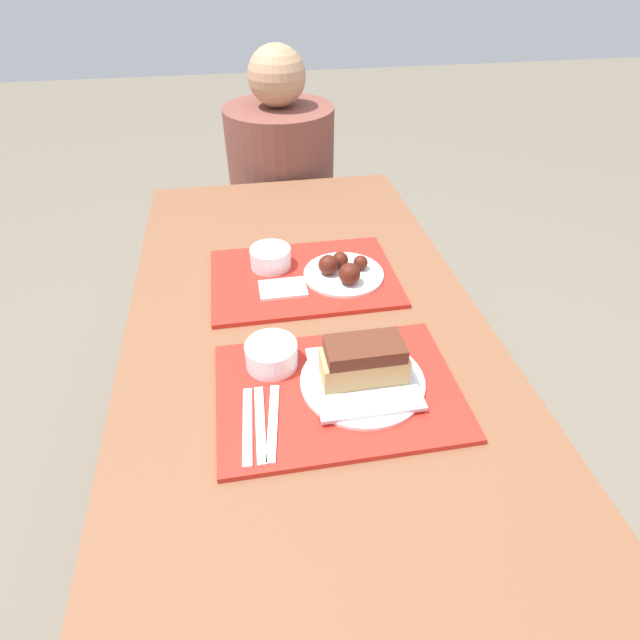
{
  "coord_description": "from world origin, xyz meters",
  "views": [
    {
      "loc": [
        -0.12,
        -0.78,
        1.45
      ],
      "look_at": [
        0.02,
        0.02,
        0.8
      ],
      "focal_mm": 28.0,
      "sensor_mm": 36.0,
      "label": 1
    }
  ],
  "objects_px": {
    "bowl_coleslaw_near": "(271,353)",
    "person_seated_across": "(281,163)",
    "tray_near": "(338,391)",
    "bowl_coleslaw_far": "(271,256)",
    "brisket_sandwich_plate": "(363,369)",
    "wings_plate_far": "(343,270)",
    "tray_far": "(304,278)"
  },
  "relations": [
    {
      "from": "brisket_sandwich_plate",
      "to": "tray_near",
      "type": "bearing_deg",
      "value": -169.89
    },
    {
      "from": "wings_plate_far",
      "to": "person_seated_across",
      "type": "relative_size",
      "value": 0.29
    },
    {
      "from": "brisket_sandwich_plate",
      "to": "wings_plate_far",
      "type": "bearing_deg",
      "value": 84.04
    },
    {
      "from": "tray_far",
      "to": "person_seated_across",
      "type": "xyz_separation_m",
      "value": [
        0.03,
        0.83,
        -0.03
      ]
    },
    {
      "from": "bowl_coleslaw_near",
      "to": "wings_plate_far",
      "type": "bearing_deg",
      "value": 54.32
    },
    {
      "from": "bowl_coleslaw_near",
      "to": "wings_plate_far",
      "type": "distance_m",
      "value": 0.34
    },
    {
      "from": "person_seated_across",
      "to": "tray_near",
      "type": "bearing_deg",
      "value": -91.18
    },
    {
      "from": "tray_near",
      "to": "bowl_coleslaw_far",
      "type": "relative_size",
      "value": 4.44
    },
    {
      "from": "tray_near",
      "to": "bowl_coleslaw_near",
      "type": "bearing_deg",
      "value": 142.6
    },
    {
      "from": "brisket_sandwich_plate",
      "to": "bowl_coleslaw_far",
      "type": "distance_m",
      "value": 0.46
    },
    {
      "from": "bowl_coleslaw_near",
      "to": "person_seated_across",
      "type": "bearing_deg",
      "value": 82.94
    },
    {
      "from": "tray_far",
      "to": "wings_plate_far",
      "type": "bearing_deg",
      "value": -12.4
    },
    {
      "from": "tray_near",
      "to": "bowl_coleslaw_far",
      "type": "height_order",
      "value": "bowl_coleslaw_far"
    },
    {
      "from": "tray_near",
      "to": "bowl_coleslaw_far",
      "type": "xyz_separation_m",
      "value": [
        -0.08,
        0.45,
        0.03
      ]
    },
    {
      "from": "tray_near",
      "to": "wings_plate_far",
      "type": "distance_m",
      "value": 0.38
    },
    {
      "from": "wings_plate_far",
      "to": "tray_far",
      "type": "bearing_deg",
      "value": 167.6
    },
    {
      "from": "wings_plate_far",
      "to": "person_seated_across",
      "type": "xyz_separation_m",
      "value": [
        -0.06,
        0.85,
        -0.05
      ]
    },
    {
      "from": "bowl_coleslaw_near",
      "to": "person_seated_across",
      "type": "distance_m",
      "value": 1.14
    },
    {
      "from": "bowl_coleslaw_near",
      "to": "bowl_coleslaw_far",
      "type": "distance_m",
      "value": 0.36
    },
    {
      "from": "bowl_coleslaw_far",
      "to": "brisket_sandwich_plate",
      "type": "bearing_deg",
      "value": -73.26
    },
    {
      "from": "tray_far",
      "to": "bowl_coleslaw_near",
      "type": "height_order",
      "value": "bowl_coleslaw_near"
    },
    {
      "from": "tray_near",
      "to": "person_seated_across",
      "type": "distance_m",
      "value": 1.22
    },
    {
      "from": "brisket_sandwich_plate",
      "to": "bowl_coleslaw_far",
      "type": "bearing_deg",
      "value": 106.74
    },
    {
      "from": "wings_plate_far",
      "to": "person_seated_across",
      "type": "bearing_deg",
      "value": 94.11
    },
    {
      "from": "bowl_coleslaw_near",
      "to": "tray_near",
      "type": "bearing_deg",
      "value": -37.4
    },
    {
      "from": "brisket_sandwich_plate",
      "to": "person_seated_across",
      "type": "distance_m",
      "value": 1.21
    },
    {
      "from": "tray_far",
      "to": "person_seated_across",
      "type": "relative_size",
      "value": 0.67
    },
    {
      "from": "tray_far",
      "to": "brisket_sandwich_plate",
      "type": "bearing_deg",
      "value": -81.48
    },
    {
      "from": "brisket_sandwich_plate",
      "to": "person_seated_across",
      "type": "relative_size",
      "value": 0.35
    },
    {
      "from": "bowl_coleslaw_near",
      "to": "person_seated_across",
      "type": "xyz_separation_m",
      "value": [
        0.14,
        1.13,
        -0.06
      ]
    },
    {
      "from": "person_seated_across",
      "to": "bowl_coleslaw_far",
      "type": "bearing_deg",
      "value": -97.98
    },
    {
      "from": "wings_plate_far",
      "to": "brisket_sandwich_plate",
      "type": "bearing_deg",
      "value": -95.96
    }
  ]
}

